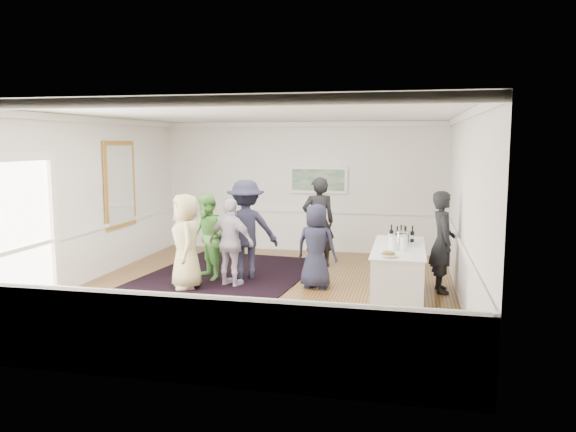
% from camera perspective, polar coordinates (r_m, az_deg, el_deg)
% --- Properties ---
extents(floor, '(8.00, 8.00, 0.00)m').
position_cam_1_polar(floor, '(10.33, -2.74, -7.64)').
color(floor, brown).
rests_on(floor, ground).
extents(ceiling, '(7.00, 8.00, 0.02)m').
position_cam_1_polar(ceiling, '(9.98, -2.86, 10.39)').
color(ceiling, white).
rests_on(ceiling, wall_back).
extents(wall_left, '(0.02, 8.00, 3.20)m').
position_cam_1_polar(wall_left, '(11.44, -19.99, 1.55)').
color(wall_left, white).
rests_on(wall_left, floor).
extents(wall_right, '(0.02, 8.00, 3.20)m').
position_cam_1_polar(wall_right, '(9.73, 17.53, 0.68)').
color(wall_right, white).
rests_on(wall_right, floor).
extents(wall_back, '(7.00, 0.02, 3.20)m').
position_cam_1_polar(wall_back, '(13.91, 1.48, 3.00)').
color(wall_back, white).
rests_on(wall_back, floor).
extents(wall_front, '(7.00, 0.02, 3.20)m').
position_cam_1_polar(wall_front, '(6.29, -12.29, -2.75)').
color(wall_front, white).
rests_on(wall_front, floor).
extents(wainscoting, '(7.00, 8.00, 1.00)m').
position_cam_1_polar(wainscoting, '(10.21, -2.76, -4.93)').
color(wainscoting, white).
rests_on(wainscoting, floor).
extents(mirror, '(0.05, 1.25, 1.85)m').
position_cam_1_polar(mirror, '(12.51, -16.68, 3.09)').
color(mirror, '#BB8637').
rests_on(mirror, wall_left).
extents(doorway, '(0.10, 1.78, 2.56)m').
position_cam_1_polar(doorway, '(9.88, -25.53, -0.68)').
color(doorway, white).
rests_on(doorway, wall_left).
extents(landscape_painting, '(1.44, 0.06, 0.66)m').
position_cam_1_polar(landscape_painting, '(13.77, 3.08, 3.69)').
color(landscape_painting, white).
rests_on(landscape_painting, wall_back).
extents(area_rug, '(3.50, 4.37, 0.02)m').
position_cam_1_polar(area_rug, '(11.62, -6.13, -5.90)').
color(area_rug, black).
rests_on(area_rug, floor).
extents(serving_table, '(0.87, 2.29, 0.93)m').
position_cam_1_polar(serving_table, '(9.85, 11.13, -5.72)').
color(serving_table, silver).
rests_on(serving_table, floor).
extents(bartender, '(0.53, 0.73, 1.84)m').
position_cam_1_polar(bartender, '(10.49, 15.41, -2.53)').
color(bartender, black).
rests_on(bartender, floor).
extents(guest_tan, '(0.91, 1.03, 1.76)m').
position_cam_1_polar(guest_tan, '(10.51, -10.32, -2.56)').
color(guest_tan, tan).
rests_on(guest_tan, floor).
extents(guest_green, '(1.04, 1.04, 1.70)m').
position_cam_1_polar(guest_green, '(11.12, -8.20, -2.14)').
color(guest_green, '#59A742').
rests_on(guest_green, floor).
extents(guest_lilac, '(1.05, 0.67, 1.66)m').
position_cam_1_polar(guest_lilac, '(10.58, -5.79, -2.69)').
color(guest_lilac, '#C0B4C9').
rests_on(guest_lilac, floor).
extents(guest_dark_a, '(1.44, 1.10, 1.97)m').
position_cam_1_polar(guest_dark_a, '(11.12, -4.31, -1.37)').
color(guest_dark_a, '#1B1C2E').
rests_on(guest_dark_a, floor).
extents(guest_dark_b, '(0.84, 0.70, 1.95)m').
position_cam_1_polar(guest_dark_b, '(12.14, 3.11, -0.64)').
color(guest_dark_b, black).
rests_on(guest_dark_b, floor).
extents(guest_navy, '(0.86, 0.65, 1.57)m').
position_cam_1_polar(guest_navy, '(10.40, 2.89, -3.08)').
color(guest_navy, '#1B1C2E').
rests_on(guest_navy, floor).
extents(wine_bottles, '(0.45, 0.26, 0.31)m').
position_cam_1_polar(wine_bottles, '(10.23, 11.51, -1.73)').
color(wine_bottles, black).
rests_on(wine_bottles, serving_table).
extents(juice_pitchers, '(0.32, 0.34, 0.24)m').
position_cam_1_polar(juice_pitchers, '(9.51, 10.95, -2.63)').
color(juice_pitchers, '#6FC245').
rests_on(juice_pitchers, serving_table).
extents(ice_bucket, '(0.26, 0.26, 0.25)m').
position_cam_1_polar(ice_bucket, '(9.89, 11.52, -2.28)').
color(ice_bucket, silver).
rests_on(ice_bucket, serving_table).
extents(nut_bowl, '(0.27, 0.27, 0.07)m').
position_cam_1_polar(nut_bowl, '(8.87, 10.18, -3.88)').
color(nut_bowl, white).
rests_on(nut_bowl, serving_table).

